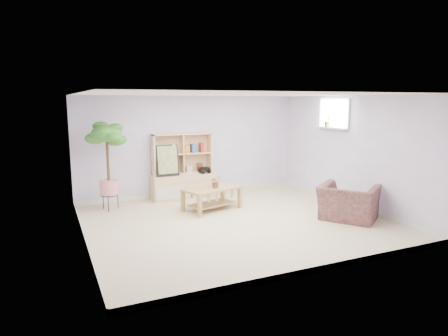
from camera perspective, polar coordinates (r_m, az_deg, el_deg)
name	(u,v)px	position (r m, az deg, el deg)	size (l,w,h in m)	color
floor	(236,222)	(7.69, 1.75, -7.72)	(5.50, 5.00, 0.01)	tan
ceiling	(237,94)	(7.34, 1.84, 10.47)	(5.50, 5.00, 0.01)	white
walls	(236,160)	(7.42, 1.79, 1.16)	(5.51, 5.01, 2.40)	#B6ABD1
baseboard	(236,219)	(7.67, 1.75, -7.36)	(5.50, 5.00, 0.10)	silver
window	(334,114)	(9.34, 15.49, 7.50)	(0.10, 0.98, 0.68)	#BDD5F7
window_sill	(332,128)	(9.32, 15.12, 5.54)	(0.14, 1.00, 0.04)	silver
storage_unit	(184,166)	(9.43, -5.79, 0.27)	(1.53, 0.52, 1.53)	#D6AB82
poster	(167,161)	(9.22, -8.08, 1.05)	(0.52, 0.12, 0.72)	yellow
toy_truck	(204,170)	(9.53, -2.81, -0.25)	(0.32, 0.22, 0.17)	black
coffee_table	(212,199)	(8.47, -1.74, -4.40)	(1.17, 0.64, 0.48)	olive
table_plant	(216,182)	(8.36, -1.21, -2.00)	(0.23, 0.20, 0.26)	#246232
floor_tree	(108,166)	(8.66, -16.22, 0.22)	(0.69, 0.69, 1.87)	#2F6925
armchair	(348,200)	(8.09, 17.35, -4.41)	(1.05, 0.92, 0.78)	#151635
sill_plant	(327,121)	(9.44, 14.53, 6.52)	(0.14, 0.11, 0.26)	#2F6925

